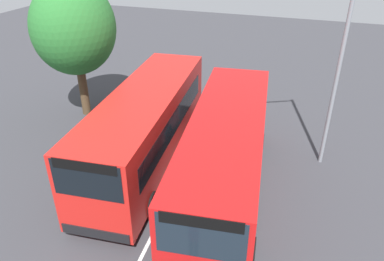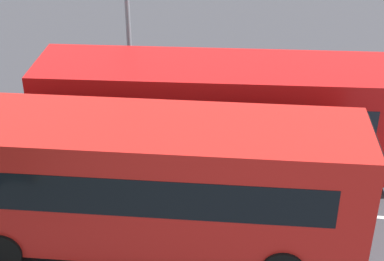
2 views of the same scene
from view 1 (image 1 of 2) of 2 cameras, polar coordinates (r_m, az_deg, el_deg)
The scene contains 6 objects.
ground_plane at distance 15.24m, azimuth -1.38°, elevation -6.66°, with size 62.73×62.73×0.00m, color #38383D.
bus_far_left at distance 15.10m, azimuth -7.11°, elevation 0.73°, with size 10.09×3.49×3.25m.
bus_center_left at distance 13.18m, azimuth 5.27°, elevation -3.75°, with size 10.12×3.75×3.25m.
street_lamp at distance 14.74m, azimuth 21.55°, elevation 12.04°, with size 1.46×2.56×8.84m.
depot_tree at distance 19.31m, azimuth -17.85°, elevation 14.89°, with size 4.36×3.93×6.91m.
lane_stripe_outer_left at distance 15.24m, azimuth -1.38°, elevation -6.65°, with size 12.10×0.12×0.01m, color silver.
Camera 1 is at (11.53, 4.44, 8.92)m, focal length 34.33 mm.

